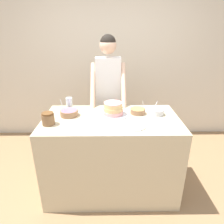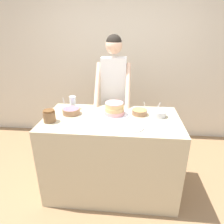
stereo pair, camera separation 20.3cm
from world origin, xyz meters
name	(u,v)px [view 1 (the left image)]	position (x,y,z in m)	size (l,w,h in m)	color
ground_plane	(112,212)	(0.00, 0.00, 0.00)	(14.00, 14.00, 0.00)	#93704C
wall_back	(110,63)	(0.00, 1.83, 1.30)	(10.00, 0.05, 2.60)	beige
counter	(111,155)	(0.00, 0.39, 0.47)	(1.46, 0.78, 0.93)	#C6B793
person_baker	(108,86)	(-0.03, 1.03, 1.11)	(0.44, 0.48, 1.76)	#2D2D38
cake	(113,110)	(0.02, 0.48, 0.99)	(0.35, 0.35, 0.15)	silver
frosting_bowl_white	(157,112)	(0.51, 0.48, 0.97)	(0.15, 0.15, 0.14)	silver
frosting_bowl_purple	(69,113)	(-0.46, 0.46, 0.97)	(0.19, 0.19, 0.19)	#936B4C
frosting_bowl_yellow	(138,111)	(0.30, 0.52, 0.96)	(0.17, 0.17, 0.17)	#936B4C
drinking_glass	(69,104)	(-0.48, 0.62, 1.01)	(0.07, 0.07, 0.15)	silver
ceramic_plate	(134,126)	(0.23, 0.18, 0.94)	(0.21, 0.21, 0.01)	silver
stoneware_jar	(48,119)	(-0.63, 0.24, 0.99)	(0.12, 0.12, 0.13)	brown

